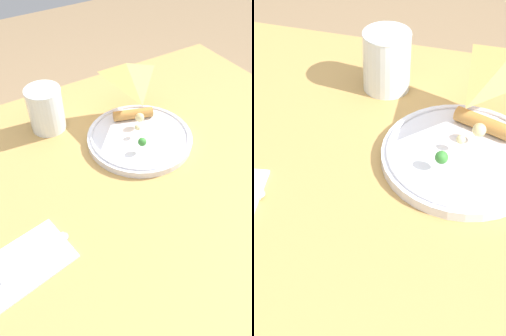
# 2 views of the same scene
# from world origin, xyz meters

# --- Properties ---
(dining_table) EXTENTS (1.07, 0.78, 0.76)m
(dining_table) POSITION_xyz_m (0.00, 0.00, 0.64)
(dining_table) COLOR tan
(dining_table) RESTS_ON ground_plane
(plate_pizza) EXTENTS (0.24, 0.24, 0.05)m
(plate_pizza) POSITION_xyz_m (0.08, 0.07, 0.77)
(plate_pizza) COLOR white
(plate_pizza) RESTS_ON dining_table
(milk_glass) EXTENTS (0.08, 0.08, 0.11)m
(milk_glass) POSITION_xyz_m (-0.08, 0.23, 0.81)
(milk_glass) COLOR white
(milk_glass) RESTS_ON dining_table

